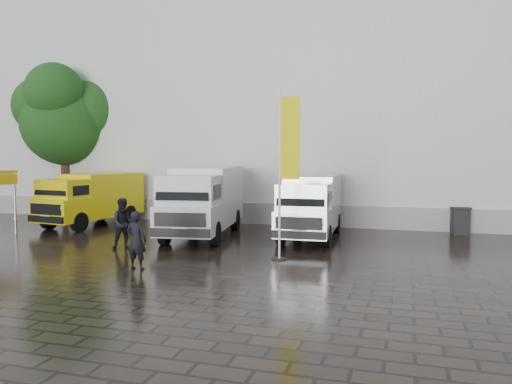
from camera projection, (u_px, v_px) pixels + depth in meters
ground at (239, 260)px, 15.57m from camera, size 120.00×120.00×0.00m
exhibition_hall at (357, 109)px, 29.79m from camera, size 44.00×16.00×12.00m
hall_plinth at (338, 216)px, 22.53m from camera, size 44.00×0.15×1.00m
van_yellow at (91, 200)px, 22.99m from camera, size 2.70×5.42×2.40m
van_white at (203, 202)px, 19.97m from camera, size 3.07×6.62×2.76m
van_silver at (311, 207)px, 19.56m from camera, size 2.11×5.73×2.45m
flagpole at (285, 165)px, 15.37m from camera, size 0.88×0.50×5.26m
tree at (65, 117)px, 26.71m from camera, size 4.58×4.58×8.23m
wheelie_bin at (460, 221)px, 20.51m from camera, size 0.80×0.80×1.13m
person_front at (136, 240)px, 14.21m from camera, size 0.63×0.42×1.69m
person_tent at (124, 224)px, 17.34m from camera, size 1.09×1.06×1.77m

